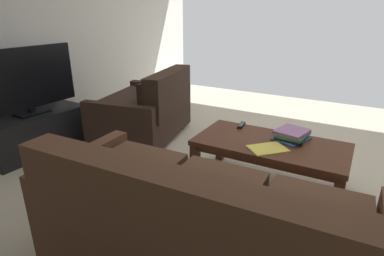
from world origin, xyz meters
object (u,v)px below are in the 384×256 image
(tv_remote, at_px, (241,125))
(book_stack, at_px, (292,135))
(flat_tv, at_px, (26,80))
(loose_magazine, at_px, (268,148))
(loveseat_near, at_px, (147,110))
(sofa_main, at_px, (199,228))
(coffee_table, at_px, (270,149))
(tv_stand, at_px, (36,132))

(tv_remote, bearing_deg, book_stack, 168.70)
(flat_tv, xyz_separation_m, loose_magazine, (-2.41, -0.36, -0.37))
(tv_remote, relative_size, loose_magazine, 0.57)
(loose_magazine, bearing_deg, loveseat_near, 25.62)
(sofa_main, xyz_separation_m, book_stack, (-0.17, -1.36, 0.09))
(loveseat_near, bearing_deg, tv_remote, 174.10)
(loose_magazine, bearing_deg, sofa_main, 131.18)
(loveseat_near, distance_m, book_stack, 1.72)
(coffee_table, height_order, book_stack, book_stack)
(tv_stand, xyz_separation_m, tv_remote, (-2.04, -0.75, 0.21))
(loveseat_near, xyz_separation_m, tv_remote, (-1.21, 0.13, 0.07))
(book_stack, xyz_separation_m, loose_magazine, (0.12, 0.29, -0.04))
(coffee_table, relative_size, flat_tv, 1.15)
(coffee_table, relative_size, book_stack, 3.54)
(book_stack, bearing_deg, loose_magazine, 67.30)
(sofa_main, relative_size, flat_tv, 1.73)
(coffee_table, bearing_deg, loose_magazine, 96.51)
(book_stack, bearing_deg, loveseat_near, -7.47)
(flat_tv, distance_m, loose_magazine, 2.46)
(tv_remote, bearing_deg, sofa_main, 102.56)
(book_stack, bearing_deg, flat_tv, 14.49)
(tv_remote, height_order, loose_magazine, tv_remote)
(loveseat_near, xyz_separation_m, loose_magazine, (-1.58, 0.51, 0.07))
(coffee_table, xyz_separation_m, tv_stand, (2.39, 0.51, -0.14))
(loveseat_near, height_order, loose_magazine, loveseat_near)
(book_stack, bearing_deg, tv_stand, 14.47)
(loose_magazine, bearing_deg, tv_remote, -2.74)
(sofa_main, xyz_separation_m, loose_magazine, (-0.05, -1.07, 0.05))
(coffee_table, bearing_deg, loveseat_near, -13.22)
(tv_stand, bearing_deg, tv_remote, -159.76)
(tv_stand, bearing_deg, flat_tv, 123.31)
(loveseat_near, bearing_deg, loose_magazine, 162.02)
(loveseat_near, distance_m, flat_tv, 1.28)
(sofa_main, bearing_deg, loose_magazine, -92.42)
(loveseat_near, bearing_deg, tv_stand, 46.75)
(sofa_main, relative_size, coffee_table, 1.50)
(coffee_table, height_order, loose_magazine, loose_magazine)
(flat_tv, bearing_deg, loveseat_near, -133.22)
(tv_remote, bearing_deg, tv_stand, 20.24)
(loveseat_near, relative_size, flat_tv, 1.18)
(coffee_table, bearing_deg, tv_stand, 12.01)
(sofa_main, bearing_deg, tv_stand, -16.71)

